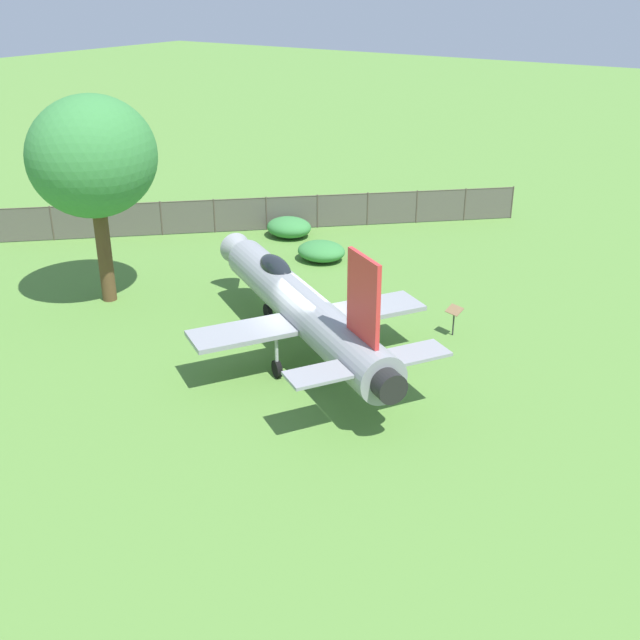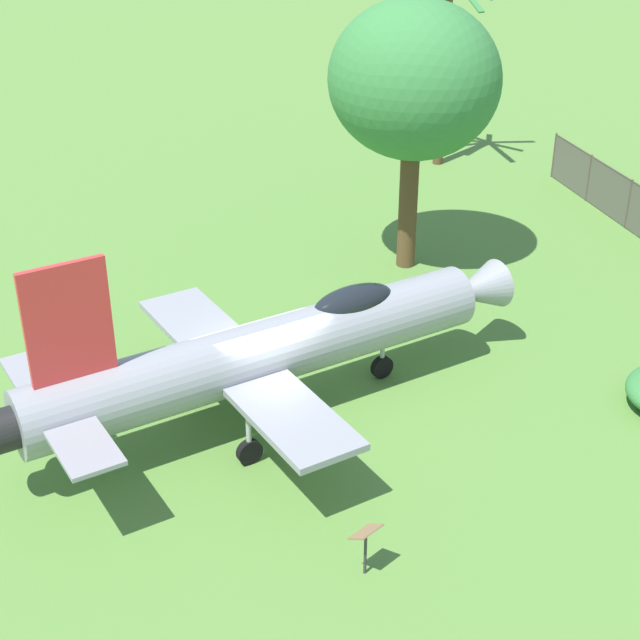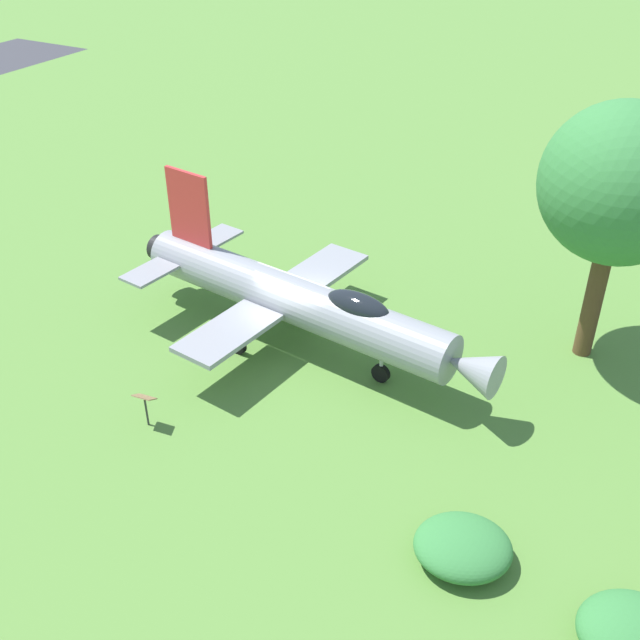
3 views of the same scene
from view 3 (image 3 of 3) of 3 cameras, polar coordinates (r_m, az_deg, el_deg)
The scene contains 6 objects.
ground_plane at distance 25.15m, azimuth -2.05°, elevation -1.85°, with size 200.00×200.00×0.00m, color #568438.
display_jet at distance 23.97m, azimuth -1.45°, elevation 1.44°, with size 9.29×12.39×5.12m.
shade_tree at distance 23.55m, azimuth 21.93°, elevation 9.54°, with size 5.17×4.68×8.30m.
shrub_near_fence at distance 17.94m, azimuth 22.86°, elevation -21.20°, with size 2.08×2.36×1.00m.
shrub_by_tree at distance 18.46m, azimuth 10.84°, elevation -16.65°, with size 2.05×2.31×0.88m.
info_plaque at distance 21.91m, azimuth -13.22°, elevation -6.09°, with size 0.56×0.69×1.14m.
Camera 3 is at (-20.52, -2.57, 14.31)m, focal length 41.93 mm.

